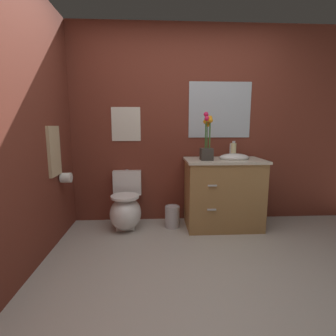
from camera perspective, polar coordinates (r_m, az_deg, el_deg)
The scene contains 12 objects.
ground_plane at distance 2.15m, azimuth 7.81°, elevation -26.32°, with size 9.39×9.39×0.00m, color #B2ADA3.
wall_back at distance 3.38m, azimuth 6.42°, elevation 9.35°, with size 4.38×0.05×2.50m, color maroon.
wall_left at distance 2.44m, azimuth -29.67°, elevation 8.16°, with size 0.05×4.49×2.50m, color maroon.
toilet at distance 3.22m, azimuth -9.38°, elevation -8.94°, with size 0.38×0.59×0.69m.
vanity_cabinet at distance 3.23m, azimuth 12.26°, elevation -5.36°, with size 0.94×0.56×1.03m.
flower_vase at distance 3.01m, azimuth 8.67°, elevation 5.24°, with size 0.14×0.14×0.56m.
soap_bottle at distance 3.24m, azimuth 14.42°, elevation 3.83°, with size 0.07×0.07×0.21m.
trash_bin at distance 3.23m, azimuth 0.96°, elevation -10.77°, with size 0.18×0.18×0.27m.
wall_poster at distance 3.32m, azimuth -9.36°, elevation 9.64°, with size 0.36×0.01×0.42m, color silver.
wall_mirror at distance 3.42m, azimuth 11.50°, elevation 12.58°, with size 0.80×0.01×0.70m, color #B2BCC6.
hanging_towel at distance 2.90m, azimuth -24.11°, elevation 3.44°, with size 0.03×0.28×0.52m, color tan.
toilet_paper_roll at distance 3.06m, azimuth -21.81°, elevation -2.02°, with size 0.11×0.11×0.11m, color white.
Camera 1 is at (-0.36, -1.71, 1.25)m, focal length 27.27 mm.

